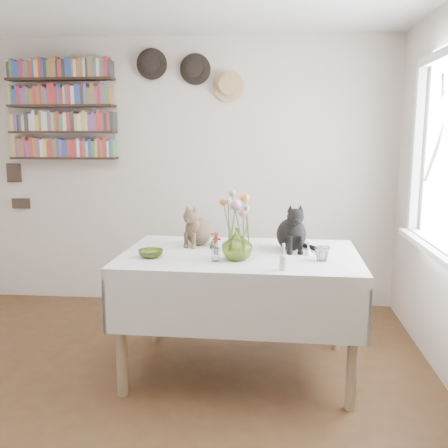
# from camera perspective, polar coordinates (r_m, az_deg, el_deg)

# --- Properties ---
(room) EXTENTS (4.08, 4.58, 2.58)m
(room) POSITION_cam_1_polar(r_m,az_deg,el_deg) (2.60, -13.76, 1.79)
(room) COLOR brown
(room) RESTS_ON ground
(dining_table) EXTENTS (1.59, 1.04, 0.84)m
(dining_table) POSITION_cam_1_polar(r_m,az_deg,el_deg) (3.39, 1.86, -6.72)
(dining_table) COLOR white
(dining_table) RESTS_ON room
(tabby_cat) EXTENTS (0.28, 0.31, 0.30)m
(tabby_cat) POSITION_cam_1_polar(r_m,az_deg,el_deg) (3.55, -2.92, -0.04)
(tabby_cat) COLOR brown
(tabby_cat) RESTS_ON dining_table
(black_cat) EXTENTS (0.27, 0.32, 0.33)m
(black_cat) POSITION_cam_1_polar(r_m,az_deg,el_deg) (3.43, 7.72, -0.20)
(black_cat) COLOR black
(black_cat) RESTS_ON dining_table
(flower_vase) EXTENTS (0.25, 0.25, 0.20)m
(flower_vase) POSITION_cam_1_polar(r_m,az_deg,el_deg) (3.13, 1.52, -2.32)
(flower_vase) COLOR #99AF44
(flower_vase) RESTS_ON dining_table
(green_bowl) EXTENTS (0.21, 0.21, 0.05)m
(green_bowl) POSITION_cam_1_polar(r_m,az_deg,el_deg) (3.24, -8.37, -3.36)
(green_bowl) COLOR #99AF44
(green_bowl) RESTS_ON dining_table
(drinking_glass) EXTENTS (0.11, 0.11, 0.09)m
(drinking_glass) POSITION_cam_1_polar(r_m,az_deg,el_deg) (3.17, 11.14, -3.36)
(drinking_glass) COLOR white
(drinking_glass) RESTS_ON dining_table
(candlestick) EXTENTS (0.04, 0.04, 0.16)m
(candlestick) POSITION_cam_1_polar(r_m,az_deg,el_deg) (2.92, 6.79, -4.25)
(candlestick) COLOR white
(candlestick) RESTS_ON dining_table
(berry_jar) EXTENTS (0.05, 0.05, 0.21)m
(berry_jar) POSITION_cam_1_polar(r_m,az_deg,el_deg) (3.11, -0.98, -2.59)
(berry_jar) COLOR white
(berry_jar) RESTS_ON dining_table
(porcelain_figurine) EXTENTS (0.05, 0.05, 0.10)m
(porcelain_figurine) POSITION_cam_1_polar(r_m,az_deg,el_deg) (3.31, 9.59, -2.82)
(porcelain_figurine) COLOR white
(porcelain_figurine) RESTS_ON dining_table
(flower_bouquet) EXTENTS (0.17, 0.13, 0.39)m
(flower_bouquet) POSITION_cam_1_polar(r_m,az_deg,el_deg) (3.09, 1.56, 2.02)
(flower_bouquet) COLOR #4C7233
(flower_bouquet) RESTS_ON flower_vase
(bookshelf_unit) EXTENTS (1.00, 0.16, 0.91)m
(bookshelf_unit) POSITION_cam_1_polar(r_m,az_deg,el_deg) (4.99, -18.04, 12.28)
(bookshelf_unit) COLOR #302015
(bookshelf_unit) RESTS_ON room
(wall_hats) EXTENTS (0.98, 0.09, 0.48)m
(wall_hats) POSITION_cam_1_polar(r_m,az_deg,el_deg) (4.70, -3.76, 16.87)
(wall_hats) COLOR black
(wall_hats) RESTS_ON room
(wall_art_plaques) EXTENTS (0.21, 0.02, 0.44)m
(wall_art_plaques) POSITION_cam_1_polar(r_m,az_deg,el_deg) (5.30, -22.59, 4.07)
(wall_art_plaques) COLOR #38281E
(wall_art_plaques) RESTS_ON room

